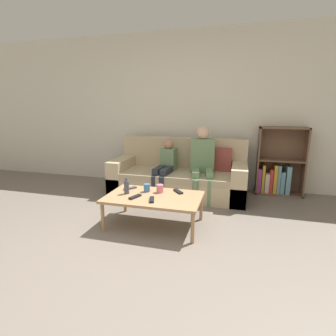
{
  "coord_description": "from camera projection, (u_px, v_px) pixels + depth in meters",
  "views": [
    {
      "loc": [
        0.92,
        -1.69,
        1.37
      ],
      "look_at": [
        0.01,
        1.63,
        0.56
      ],
      "focal_mm": 28.0,
      "sensor_mm": 36.0,
      "label": 1
    }
  ],
  "objects": [
    {
      "name": "ground_plane",
      "position": [
        114.0,
        279.0,
        2.13
      ],
      "size": [
        22.0,
        22.0,
        0.0
      ],
      "primitive_type": "plane",
      "color": "#70665B"
    },
    {
      "name": "wall_back",
      "position": [
        186.0,
        111.0,
        4.5
      ],
      "size": [
        12.0,
        0.06,
        2.6
      ],
      "color": "beige",
      "rests_on": "ground_plane"
    },
    {
      "name": "couch",
      "position": [
        179.0,
        176.0,
        4.21
      ],
      "size": [
        2.09,
        0.88,
        0.87
      ],
      "color": "tan",
      "rests_on": "ground_plane"
    },
    {
      "name": "bookshelf",
      "position": [
        278.0,
        169.0,
        4.16
      ],
      "size": [
        0.7,
        0.28,
        1.07
      ],
      "color": "brown",
      "rests_on": "ground_plane"
    },
    {
      "name": "coffee_table",
      "position": [
        154.0,
        198.0,
        3.03
      ],
      "size": [
        1.1,
        0.67,
        0.36
      ],
      "color": "#A87F56",
      "rests_on": "ground_plane"
    },
    {
      "name": "person_adult",
      "position": [
        202.0,
        158.0,
        3.95
      ],
      "size": [
        0.42,
        0.65,
        1.09
      ],
      "rotation": [
        0.0,
        0.0,
        0.17
      ],
      "color": "#66845B",
      "rests_on": "ground_plane"
    },
    {
      "name": "person_child",
      "position": [
        166.0,
        165.0,
        4.08
      ],
      "size": [
        0.27,
        0.63,
        0.88
      ],
      "rotation": [
        0.0,
        0.0,
        -0.09
      ],
      "color": "#282D38",
      "rests_on": "ground_plane"
    },
    {
      "name": "cup_near",
      "position": [
        160.0,
        188.0,
        3.14
      ],
      "size": [
        0.08,
        0.08,
        0.1
      ],
      "color": "pink",
      "rests_on": "coffee_table"
    },
    {
      "name": "cup_far",
      "position": [
        147.0,
        188.0,
        3.17
      ],
      "size": [
        0.08,
        0.08,
        0.1
      ],
      "color": "#3D70B2",
      "rests_on": "coffee_table"
    },
    {
      "name": "tv_remote_0",
      "position": [
        152.0,
        200.0,
        2.88
      ],
      "size": [
        0.1,
        0.18,
        0.02
      ],
      "rotation": [
        0.0,
        0.0,
        0.31
      ],
      "color": "black",
      "rests_on": "coffee_table"
    },
    {
      "name": "tv_remote_1",
      "position": [
        178.0,
        191.0,
        3.15
      ],
      "size": [
        0.15,
        0.16,
        0.02
      ],
      "rotation": [
        0.0,
        0.0,
        0.71
      ],
      "color": "black",
      "rests_on": "coffee_table"
    },
    {
      "name": "tv_remote_2",
      "position": [
        135.0,
        197.0,
        2.97
      ],
      "size": [
        0.1,
        0.18,
        0.02
      ],
      "rotation": [
        0.0,
        0.0,
        -0.35
      ],
      "color": "black",
      "rests_on": "coffee_table"
    },
    {
      "name": "tv_remote_3",
      "position": [
        130.0,
        188.0,
        3.28
      ],
      "size": [
        0.14,
        0.17,
        0.02
      ],
      "rotation": [
        0.0,
        0.0,
        -0.62
      ],
      "color": "#47474C",
      "rests_on": "coffee_table"
    },
    {
      "name": "bottle",
      "position": [
        127.0,
        187.0,
        3.09
      ],
      "size": [
        0.06,
        0.06,
        0.19
      ],
      "color": "#424756",
      "rests_on": "coffee_table"
    }
  ]
}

